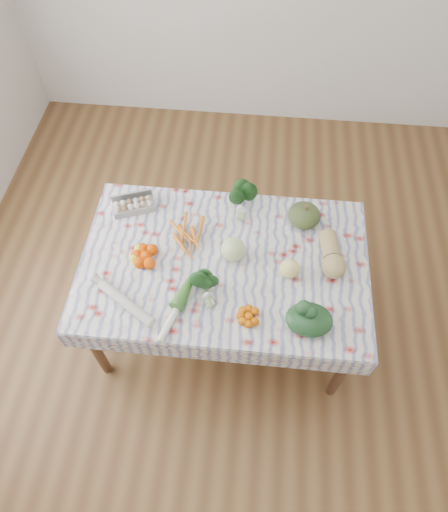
{
  "coord_description": "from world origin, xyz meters",
  "views": [
    {
      "loc": [
        0.14,
        -1.43,
        2.96
      ],
      "look_at": [
        0.0,
        0.0,
        0.82
      ],
      "focal_mm": 32.0,
      "sensor_mm": 36.0,
      "label": 1
    }
  ],
  "objects_px": {
    "egg_carton": "(134,206)",
    "kabocha_squash": "(304,215)",
    "dining_table": "(224,269)",
    "butternut_squash": "(332,254)",
    "grapefruit": "(290,269)",
    "cabbage": "(233,249)"
  },
  "relations": [
    {
      "from": "egg_carton",
      "to": "dining_table",
      "type": "bearing_deg",
      "value": -49.72
    },
    {
      "from": "dining_table",
      "to": "grapefruit",
      "type": "bearing_deg",
      "value": -7.07
    },
    {
      "from": "dining_table",
      "to": "egg_carton",
      "type": "distance_m",
      "value": 0.69
    },
    {
      "from": "egg_carton",
      "to": "cabbage",
      "type": "height_order",
      "value": "cabbage"
    },
    {
      "from": "butternut_squash",
      "to": "grapefruit",
      "type": "bearing_deg",
      "value": -160.97
    },
    {
      "from": "grapefruit",
      "to": "kabocha_squash",
      "type": "bearing_deg",
      "value": 78.51
    },
    {
      "from": "kabocha_squash",
      "to": "cabbage",
      "type": "height_order",
      "value": "cabbage"
    },
    {
      "from": "dining_table",
      "to": "cabbage",
      "type": "distance_m",
      "value": 0.17
    },
    {
      "from": "kabocha_squash",
      "to": "grapefruit",
      "type": "bearing_deg",
      "value": -101.49
    },
    {
      "from": "butternut_squash",
      "to": "egg_carton",
      "type": "bearing_deg",
      "value": 160.66
    },
    {
      "from": "dining_table",
      "to": "kabocha_squash",
      "type": "height_order",
      "value": "kabocha_squash"
    },
    {
      "from": "egg_carton",
      "to": "kabocha_squash",
      "type": "distance_m",
      "value": 1.04
    },
    {
      "from": "dining_table",
      "to": "butternut_squash",
      "type": "height_order",
      "value": "butternut_squash"
    },
    {
      "from": "egg_carton",
      "to": "grapefruit",
      "type": "distance_m",
      "value": 1.04
    },
    {
      "from": "dining_table",
      "to": "kabocha_squash",
      "type": "distance_m",
      "value": 0.58
    },
    {
      "from": "kabocha_squash",
      "to": "grapefruit",
      "type": "xyz_separation_m",
      "value": [
        -0.08,
        -0.38,
        -0.01
      ]
    },
    {
      "from": "cabbage",
      "to": "grapefruit",
      "type": "height_order",
      "value": "cabbage"
    },
    {
      "from": "egg_carton",
      "to": "kabocha_squash",
      "type": "bearing_deg",
      "value": -20.33
    },
    {
      "from": "egg_carton",
      "to": "kabocha_squash",
      "type": "relative_size",
      "value": 1.3
    },
    {
      "from": "cabbage",
      "to": "butternut_squash",
      "type": "xyz_separation_m",
      "value": [
        0.56,
        0.03,
        -0.0
      ]
    },
    {
      "from": "dining_table",
      "to": "egg_carton",
      "type": "xyz_separation_m",
      "value": [
        -0.59,
        0.33,
        0.12
      ]
    },
    {
      "from": "egg_carton",
      "to": "butternut_squash",
      "type": "relative_size",
      "value": 0.87
    }
  ]
}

